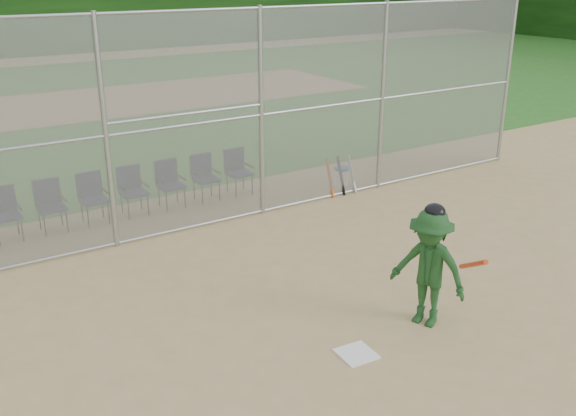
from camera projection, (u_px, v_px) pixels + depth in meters
ground at (390, 342)px, 8.44m from camera, size 100.00×100.00×0.00m
grass_strip at (51, 107)px, 22.61m from camera, size 100.00×100.00×0.00m
dirt_patch_far at (51, 107)px, 22.61m from camera, size 24.00×24.00×0.00m
backstop_fence at (214, 117)px, 11.65m from camera, size 16.09×0.09×4.00m
home_plate at (356, 354)px, 8.17m from camera, size 0.48×0.48×0.02m
batter_at_plate at (429, 267)px, 8.62m from camera, size 1.08×1.37×1.75m
water_cooler at (341, 176)px, 14.43m from camera, size 0.34×0.34×0.43m
spare_bats at (341, 176)px, 13.84m from camera, size 0.66×0.37×0.83m
chair_2 at (6, 215)px, 11.44m from camera, size 0.54×0.52×0.96m
chair_3 at (51, 207)px, 11.84m from camera, size 0.54×0.52×0.96m
chair_4 at (94, 199)px, 12.24m from camera, size 0.54×0.52×0.96m
chair_5 at (134, 192)px, 12.64m from camera, size 0.54×0.52×0.96m
chair_6 at (171, 185)px, 13.04m from camera, size 0.54×0.52×0.96m
chair_7 at (206, 178)px, 13.44m from camera, size 0.54×0.52×0.96m
chair_8 at (239, 172)px, 13.84m from camera, size 0.54×0.52×0.96m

